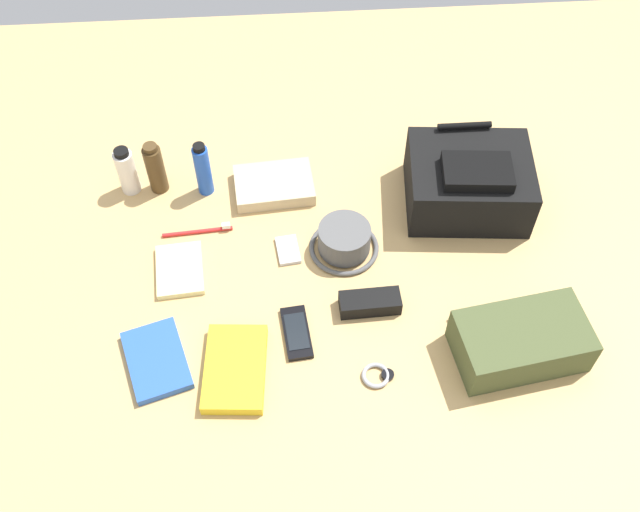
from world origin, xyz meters
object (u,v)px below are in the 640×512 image
at_px(cologne_bottle, 155,168).
at_px(notepad, 180,270).
at_px(cell_phone, 297,333).
at_px(paperback_novel, 157,360).
at_px(media_player, 288,250).
at_px(wristwatch, 377,375).
at_px(toothpaste_tube, 127,171).
at_px(backpack, 469,182).
at_px(bucket_hat, 344,241).
at_px(sunglasses_case, 370,303).
at_px(toothbrush, 202,231).
at_px(deodorant_spray, 203,169).
at_px(travel_guidebook, 235,369).
at_px(folded_towel, 274,185).
at_px(toiletry_pouch, 520,340).

relative_size(cologne_bottle, notepad, 1.02).
bearing_deg(cell_phone, paperback_novel, -170.79).
height_order(paperback_novel, media_player, paperback_novel).
bearing_deg(wristwatch, toothpaste_tube, 134.44).
xyz_separation_m(backpack, bucket_hat, (-0.32, -0.13, -0.04)).
relative_size(cologne_bottle, cell_phone, 1.09).
distance_m(backpack, wristwatch, 0.56).
relative_size(toothpaste_tube, paperback_novel, 0.68).
bearing_deg(sunglasses_case, toothbrush, 145.37).
bearing_deg(cologne_bottle, toothbrush, -54.50).
xyz_separation_m(bucket_hat, toothbrush, (-0.35, 0.08, -0.03)).
height_order(deodorant_spray, media_player, deodorant_spray).
relative_size(bucket_hat, cell_phone, 1.22).
bearing_deg(cologne_bottle, cell_phone, -54.47).
xyz_separation_m(paperback_novel, notepad, (0.04, 0.24, -0.00)).
xyz_separation_m(deodorant_spray, travel_guidebook, (0.07, -0.53, -0.07)).
xyz_separation_m(toothbrush, sunglasses_case, (0.39, -0.25, 0.01)).
bearing_deg(notepad, paperback_novel, -104.13).
distance_m(toothpaste_tube, cologne_bottle, 0.07).
xyz_separation_m(deodorant_spray, wristwatch, (0.38, -0.57, -0.07)).
relative_size(cologne_bottle, media_player, 1.70).
relative_size(media_player, sunglasses_case, 0.64).
xyz_separation_m(bucket_hat, cologne_bottle, (-0.46, 0.23, 0.04)).
relative_size(toothbrush, folded_towel, 0.87).
xyz_separation_m(backpack, cologne_bottle, (-0.78, 0.10, -0.00)).
relative_size(paperback_novel, wristwatch, 2.93).
height_order(notepad, folded_towel, folded_towel).
bearing_deg(bucket_hat, deodorant_spray, 147.48).
bearing_deg(notepad, toiletry_pouch, -24.47).
bearing_deg(cologne_bottle, toiletry_pouch, -33.66).
distance_m(backpack, deodorant_spray, 0.67).
xyz_separation_m(paperback_novel, travel_guidebook, (0.17, -0.04, 0.00)).
xyz_separation_m(deodorant_spray, folded_towel, (0.18, -0.01, -0.06)).
bearing_deg(media_player, backpack, 15.93).
distance_m(cologne_bottle, toothbrush, 0.20).
height_order(paperback_novel, notepad, paperback_novel).
relative_size(media_player, folded_towel, 0.45).
xyz_separation_m(toothpaste_tube, toothbrush, (0.19, -0.16, -0.06)).
relative_size(backpack, sunglasses_case, 2.29).
bearing_deg(toothpaste_tube, cell_phone, -49.03).
xyz_separation_m(travel_guidebook, wristwatch, (0.31, -0.03, -0.01)).
distance_m(paperback_novel, notepad, 0.25).
distance_m(toiletry_pouch, wristwatch, 0.32).
relative_size(deodorant_spray, media_player, 1.81).
bearing_deg(backpack, toothpaste_tube, 173.22).
xyz_separation_m(deodorant_spray, notepad, (-0.06, -0.26, -0.07)).
bearing_deg(folded_towel, toiletry_pouch, -44.81).
bearing_deg(toiletry_pouch, paperback_novel, 178.05).
relative_size(paperback_novel, sunglasses_case, 1.48).
bearing_deg(toiletry_pouch, notepad, 160.33).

